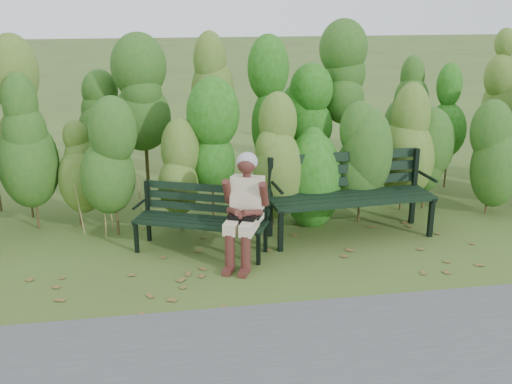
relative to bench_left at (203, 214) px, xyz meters
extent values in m
plane|color=#445123|center=(0.61, -0.53, -0.46)|extent=(80.00, 80.00, 0.00)
cube|color=#474749|center=(0.61, -2.73, -0.45)|extent=(60.00, 2.50, 0.01)
cylinder|color=#47381E|center=(-2.14, 0.77, -0.06)|extent=(0.03, 0.03, 0.80)
ellipsoid|color=#205910|center=(-2.14, 0.77, 0.58)|extent=(0.64, 0.64, 1.44)
cylinder|color=#47381E|center=(-1.53, 0.77, -0.06)|extent=(0.03, 0.03, 0.80)
ellipsoid|color=#205910|center=(-1.53, 0.77, 0.58)|extent=(0.64, 0.64, 1.44)
cylinder|color=#47381E|center=(-0.92, 0.77, -0.06)|extent=(0.03, 0.03, 0.80)
ellipsoid|color=#205910|center=(-0.92, 0.77, 0.58)|extent=(0.64, 0.64, 1.44)
cylinder|color=#47381E|center=(-0.31, 0.77, -0.06)|extent=(0.03, 0.03, 0.80)
ellipsoid|color=#205910|center=(-0.31, 0.77, 0.58)|extent=(0.64, 0.64, 1.44)
cylinder|color=#47381E|center=(0.30, 0.77, -0.06)|extent=(0.03, 0.03, 0.80)
ellipsoid|color=#205910|center=(0.30, 0.77, 0.58)|extent=(0.64, 0.64, 1.44)
cylinder|color=#47381E|center=(0.91, 0.77, -0.06)|extent=(0.03, 0.03, 0.80)
ellipsoid|color=#205910|center=(0.91, 0.77, 0.58)|extent=(0.64, 0.64, 1.44)
cylinder|color=#47381E|center=(1.53, 0.77, -0.06)|extent=(0.03, 0.03, 0.80)
ellipsoid|color=#205910|center=(1.53, 0.77, 0.58)|extent=(0.64, 0.64, 1.44)
cylinder|color=#47381E|center=(2.14, 0.77, -0.06)|extent=(0.03, 0.03, 0.80)
ellipsoid|color=#205910|center=(2.14, 0.77, 0.58)|extent=(0.64, 0.64, 1.44)
cylinder|color=#47381E|center=(2.75, 0.77, -0.06)|extent=(0.03, 0.03, 0.80)
ellipsoid|color=#205910|center=(2.75, 0.77, 0.58)|extent=(0.64, 0.64, 1.44)
cylinder|color=#47381E|center=(3.36, 0.77, -0.06)|extent=(0.03, 0.03, 0.80)
ellipsoid|color=#205910|center=(3.36, 0.77, 0.58)|extent=(0.64, 0.64, 1.44)
cylinder|color=#47381E|center=(3.97, 0.77, -0.06)|extent=(0.03, 0.03, 0.80)
ellipsoid|color=#205910|center=(3.97, 0.77, 0.58)|extent=(0.64, 0.64, 1.44)
cylinder|color=#47381E|center=(-2.08, 1.77, 0.09)|extent=(0.04, 0.04, 1.10)
ellipsoid|color=#25571E|center=(-2.08, 1.77, 0.97)|extent=(0.70, 0.70, 1.98)
cylinder|color=#47381E|center=(-1.31, 1.77, 0.09)|extent=(0.04, 0.04, 1.10)
ellipsoid|color=#25571E|center=(-1.31, 1.77, 0.97)|extent=(0.70, 0.70, 1.98)
cylinder|color=#47381E|center=(-0.54, 1.77, 0.09)|extent=(0.04, 0.04, 1.10)
ellipsoid|color=#25571E|center=(-0.54, 1.77, 0.97)|extent=(0.70, 0.70, 1.98)
cylinder|color=#47381E|center=(0.22, 1.77, 0.09)|extent=(0.04, 0.04, 1.10)
ellipsoid|color=#25571E|center=(0.22, 1.77, 0.97)|extent=(0.70, 0.70, 1.98)
cylinder|color=#47381E|center=(0.99, 1.77, 0.09)|extent=(0.04, 0.04, 1.10)
ellipsoid|color=#25571E|center=(0.99, 1.77, 0.97)|extent=(0.70, 0.70, 1.98)
cylinder|color=#47381E|center=(1.76, 1.77, 0.09)|extent=(0.04, 0.04, 1.10)
ellipsoid|color=#25571E|center=(1.76, 1.77, 0.97)|extent=(0.70, 0.70, 1.98)
cylinder|color=#47381E|center=(2.53, 1.77, 0.09)|extent=(0.04, 0.04, 1.10)
ellipsoid|color=#25571E|center=(2.53, 1.77, 0.97)|extent=(0.70, 0.70, 1.98)
cylinder|color=#47381E|center=(3.30, 1.77, 0.09)|extent=(0.04, 0.04, 1.10)
ellipsoid|color=#25571E|center=(3.30, 1.77, 0.97)|extent=(0.70, 0.70, 1.98)
cylinder|color=#47381E|center=(4.06, 1.77, 0.09)|extent=(0.04, 0.04, 1.10)
ellipsoid|color=#25571E|center=(4.06, 1.77, 0.97)|extent=(0.70, 0.70, 1.98)
cylinder|color=#47381E|center=(4.83, 1.77, 0.09)|extent=(0.04, 0.04, 1.10)
ellipsoid|color=#25571E|center=(4.83, 1.77, 0.97)|extent=(0.70, 0.70, 1.98)
cube|color=brown|center=(-0.11, -0.04, -0.45)|extent=(0.11, 0.10, 0.01)
cube|color=brown|center=(-1.71, -1.34, -0.45)|extent=(0.11, 0.11, 0.01)
cube|color=brown|center=(1.85, -0.21, -0.45)|extent=(0.11, 0.10, 0.01)
cube|color=brown|center=(2.19, 0.07, -0.45)|extent=(0.09, 0.10, 0.01)
cube|color=brown|center=(2.68, 0.10, -0.45)|extent=(0.10, 0.11, 0.01)
cube|color=brown|center=(2.90, -1.62, -0.45)|extent=(0.11, 0.10, 0.01)
cube|color=brown|center=(-0.48, -0.02, -0.45)|extent=(0.09, 0.07, 0.01)
cube|color=brown|center=(1.13, -1.71, -0.45)|extent=(0.11, 0.11, 0.01)
cube|color=brown|center=(2.89, 0.28, -0.45)|extent=(0.09, 0.07, 0.01)
cube|color=brown|center=(-1.33, 0.33, -0.45)|extent=(0.11, 0.11, 0.01)
cube|color=brown|center=(0.20, 0.34, -0.45)|extent=(0.09, 0.07, 0.01)
cube|color=brown|center=(-1.43, 0.33, -0.45)|extent=(0.11, 0.10, 0.01)
cube|color=brown|center=(1.52, -0.69, -0.45)|extent=(0.10, 0.11, 0.01)
cube|color=brown|center=(-2.13, -0.57, -0.45)|extent=(0.10, 0.11, 0.01)
cube|color=brown|center=(1.46, -1.16, -0.45)|extent=(0.09, 0.11, 0.01)
cube|color=brown|center=(-0.07, 0.27, -0.45)|extent=(0.11, 0.11, 0.01)
cube|color=brown|center=(2.63, -1.02, -0.45)|extent=(0.11, 0.10, 0.01)
cube|color=brown|center=(2.98, -0.31, -0.45)|extent=(0.10, 0.08, 0.01)
cube|color=brown|center=(-2.22, 0.41, -0.45)|extent=(0.11, 0.11, 0.01)
cube|color=brown|center=(1.08, 0.38, -0.45)|extent=(0.08, 0.09, 0.01)
cube|color=brown|center=(1.13, -0.61, -0.45)|extent=(0.11, 0.10, 0.01)
cube|color=brown|center=(-0.96, 0.04, -0.45)|extent=(0.09, 0.11, 0.01)
cube|color=brown|center=(0.84, -1.06, -0.45)|extent=(0.07, 0.09, 0.01)
cube|color=brown|center=(0.06, -0.70, -0.45)|extent=(0.11, 0.11, 0.01)
cube|color=brown|center=(0.78, 0.24, -0.45)|extent=(0.07, 0.09, 0.01)
cube|color=brown|center=(0.21, -0.66, -0.45)|extent=(0.11, 0.11, 0.01)
cube|color=brown|center=(2.79, -1.32, -0.45)|extent=(0.11, 0.11, 0.01)
cube|color=brown|center=(2.70, -0.06, -0.45)|extent=(0.11, 0.11, 0.01)
cube|color=brown|center=(0.16, -0.62, -0.45)|extent=(0.11, 0.11, 0.01)
cube|color=brown|center=(2.03, -0.43, -0.45)|extent=(0.11, 0.09, 0.01)
cube|color=brown|center=(-0.61, -1.24, -0.45)|extent=(0.10, 0.11, 0.01)
cube|color=brown|center=(-2.14, -0.80, -0.45)|extent=(0.11, 0.11, 0.01)
cube|color=brown|center=(1.54, -0.27, -0.45)|extent=(0.11, 0.10, 0.01)
cube|color=brown|center=(-0.63, 0.02, -0.45)|extent=(0.11, 0.11, 0.01)
cube|color=brown|center=(-1.86, -0.56, -0.45)|extent=(0.11, 0.11, 0.01)
cube|color=brown|center=(-0.41, -0.97, -0.45)|extent=(0.11, 0.11, 0.01)
cube|color=brown|center=(-0.16, -0.37, -0.45)|extent=(0.11, 0.11, 0.01)
cube|color=black|center=(-0.10, -0.24, -0.07)|extent=(1.46, 0.69, 0.03)
cube|color=black|center=(-0.06, -0.14, -0.07)|extent=(1.46, 0.69, 0.03)
cube|color=black|center=(-0.02, -0.04, -0.07)|extent=(1.46, 0.69, 0.03)
cube|color=black|center=(0.03, 0.06, -0.07)|extent=(1.46, 0.69, 0.03)
cube|color=black|center=(0.06, 0.13, 0.03)|extent=(1.44, 0.65, 0.09)
cube|color=black|center=(0.06, 0.15, 0.15)|extent=(1.44, 0.65, 0.09)
cube|color=black|center=(0.07, 0.16, 0.27)|extent=(1.44, 0.65, 0.09)
cube|color=black|center=(-0.78, 0.04, -0.26)|extent=(0.06, 0.06, 0.39)
cube|color=black|center=(-0.64, 0.38, -0.07)|extent=(0.06, 0.06, 0.77)
cube|color=black|center=(-0.72, 0.20, -0.09)|extent=(0.21, 0.41, 0.03)
cylinder|color=black|center=(-0.73, 0.16, 0.10)|extent=(0.15, 0.31, 0.03)
cube|color=black|center=(0.58, -0.53, -0.26)|extent=(0.06, 0.06, 0.39)
cube|color=black|center=(0.72, -0.19, -0.07)|extent=(0.06, 0.06, 0.77)
cube|color=black|center=(0.64, -0.37, -0.09)|extent=(0.21, 0.41, 0.03)
cylinder|color=black|center=(0.63, -0.41, 0.10)|extent=(0.15, 0.31, 0.03)
cube|color=black|center=(1.88, -0.12, 0.06)|extent=(2.05, 0.27, 0.05)
cube|color=black|center=(1.87, 0.02, 0.06)|extent=(2.05, 0.27, 0.05)
cube|color=black|center=(1.86, 0.17, 0.06)|extent=(2.05, 0.27, 0.05)
cube|color=black|center=(1.85, 0.31, 0.06)|extent=(2.05, 0.27, 0.05)
cube|color=black|center=(1.84, 0.41, 0.18)|extent=(2.05, 0.21, 0.12)
cube|color=black|center=(1.84, 0.43, 0.34)|extent=(2.05, 0.21, 0.12)
cube|color=black|center=(1.84, 0.45, 0.50)|extent=(2.05, 0.21, 0.12)
cube|color=black|center=(0.90, -0.20, -0.20)|extent=(0.06, 0.06, 0.51)
cube|color=black|center=(0.87, 0.29, 0.06)|extent=(0.06, 0.06, 1.02)
cube|color=black|center=(0.88, 0.03, 0.03)|extent=(0.10, 0.57, 0.05)
cylinder|color=black|center=(0.89, -0.03, 0.28)|extent=(0.07, 0.43, 0.04)
cube|color=black|center=(2.85, -0.06, -0.20)|extent=(0.06, 0.06, 0.51)
cube|color=black|center=(2.82, 0.42, 0.06)|extent=(0.06, 0.06, 1.02)
cube|color=black|center=(2.84, 0.16, 0.03)|extent=(0.10, 0.57, 0.05)
cylinder|color=black|center=(2.84, 0.11, 0.28)|extent=(0.07, 0.43, 0.04)
cube|color=beige|center=(0.31, -0.46, 0.02)|extent=(0.29, 0.44, 0.13)
cube|color=beige|center=(0.48, -0.53, 0.02)|extent=(0.29, 0.44, 0.13)
cylinder|color=#4D221D|center=(0.24, -0.62, -0.24)|extent=(0.14, 0.14, 0.43)
cylinder|color=#4D221D|center=(0.41, -0.69, -0.24)|extent=(0.14, 0.14, 0.43)
cube|color=#4D221D|center=(0.21, -0.69, -0.42)|extent=(0.16, 0.22, 0.06)
cube|color=#4D221D|center=(0.38, -0.76, -0.42)|extent=(0.16, 0.22, 0.06)
cube|color=beige|center=(0.50, -0.25, 0.25)|extent=(0.43, 0.37, 0.52)
cylinder|color=#4D221D|center=(0.49, -0.27, 0.52)|extent=(0.09, 0.09, 0.10)
sphere|color=#4D221D|center=(0.49, -0.27, 0.65)|extent=(0.21, 0.21, 0.21)
ellipsoid|color=gray|center=(0.50, -0.25, 0.68)|extent=(0.24, 0.23, 0.22)
cylinder|color=#4D221D|center=(0.27, -0.24, 0.34)|extent=(0.16, 0.23, 0.31)
cylinder|color=#4D221D|center=(0.66, -0.40, 0.34)|extent=(0.16, 0.23, 0.31)
cylinder|color=#4D221D|center=(0.32, -0.40, 0.15)|extent=(0.15, 0.28, 0.13)
cylinder|color=#4D221D|center=(0.51, -0.48, 0.15)|extent=(0.28, 0.20, 0.13)
sphere|color=#4D221D|center=(0.39, -0.50, 0.13)|extent=(0.11, 0.11, 0.11)
cube|color=black|center=(0.40, -0.49, 0.06)|extent=(0.32, 0.23, 0.16)
camera|label=1|loc=(-0.47, -6.62, 2.43)|focal=42.00mm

